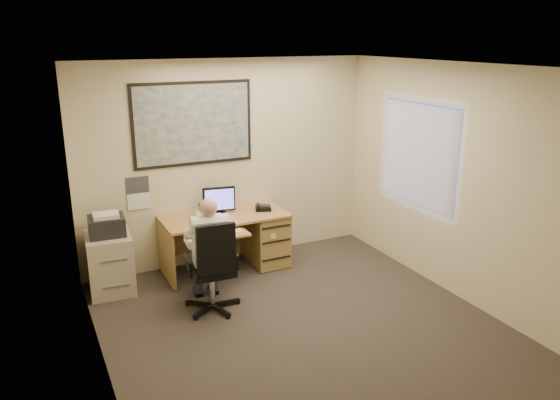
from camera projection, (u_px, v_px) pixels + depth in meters
name	position (u px, v px, depth m)	size (l,w,h in m)	color
room_shell	(310.00, 209.00, 5.32)	(4.00, 4.50, 2.70)	#332D27
desk	(248.00, 234.00, 7.27)	(1.60, 0.97, 1.09)	tan
world_map	(193.00, 124.00, 6.89)	(1.56, 0.03, 1.06)	#1E4C93
wall_calendar	(138.00, 193.00, 6.82)	(0.28, 0.01, 0.42)	white
window_blinds	(418.00, 155.00, 6.77)	(0.06, 1.40, 1.30)	beige
filing_cabinet	(110.00, 258.00, 6.51)	(0.56, 0.65, 0.99)	#BCAF97
office_chair	(214.00, 285.00, 6.06)	(0.68, 0.68, 1.08)	black
person	(210.00, 255.00, 6.04)	(0.52, 0.74, 1.29)	white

